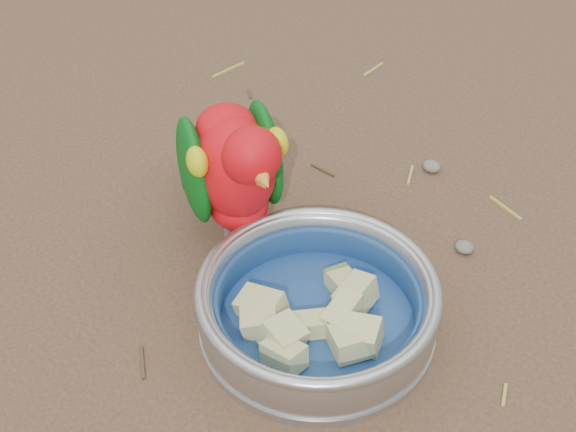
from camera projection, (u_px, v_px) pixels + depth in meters
The scene contains 6 objects.
ground at pixel (337, 363), 0.83m from camera, with size 60.00×60.00×0.00m, color brown.
food_bowl at pixel (317, 325), 0.86m from camera, with size 0.23×0.23×0.02m, color #B2B2BA.
bowl_wall at pixel (318, 304), 0.84m from camera, with size 0.23×0.23×0.04m, color #B2B2BA, non-canonical shape.
fruit_wedges at pixel (318, 309), 0.84m from camera, with size 0.14×0.14×0.03m, color #D1CB85, non-canonical shape.
lory_parrot at pixel (235, 178), 0.90m from camera, with size 0.10×0.22×0.18m, color red, non-canonical shape.
ground_debris at pixel (367, 372), 0.82m from camera, with size 0.90×0.80×0.01m, color #AD9E45, non-canonical shape.
Camera 1 is at (0.31, -0.44, 0.66)m, focal length 55.00 mm.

